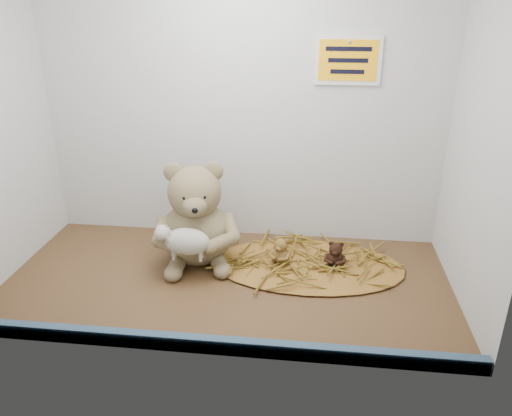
# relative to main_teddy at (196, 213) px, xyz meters

# --- Properties ---
(alcove_shell) EXTENTS (1.20, 0.60, 0.90)m
(alcove_shell) POSITION_rel_main_teddy_xyz_m (0.10, -0.02, 0.30)
(alcove_shell) COLOR #442D17
(alcove_shell) RESTS_ON ground
(front_rail) EXTENTS (1.19, 0.02, 0.04)m
(front_rail) POSITION_rel_main_teddy_xyz_m (0.10, -0.39, -0.13)
(front_rail) COLOR #3E5D76
(front_rail) RESTS_ON shelf_floor
(straw_bed) EXTENTS (0.55, 0.32, 0.01)m
(straw_bed) POSITION_rel_main_teddy_xyz_m (0.32, -0.00, -0.14)
(straw_bed) COLOR brown
(straw_bed) RESTS_ON shelf_floor
(main_teddy) EXTENTS (0.29, 0.30, 0.30)m
(main_teddy) POSITION_rel_main_teddy_xyz_m (0.00, 0.00, 0.00)
(main_teddy) COLOR #897754
(main_teddy) RESTS_ON shelf_floor
(toy_lamb) EXTENTS (0.16, 0.10, 0.10)m
(toy_lamb) POSITION_rel_main_teddy_xyz_m (0.00, -0.11, -0.03)
(toy_lamb) COLOR beige
(toy_lamb) RESTS_ON main_teddy
(mini_teddy_tan) EXTENTS (0.08, 0.09, 0.08)m
(mini_teddy_tan) POSITION_rel_main_teddy_xyz_m (0.24, 0.00, -0.10)
(mini_teddy_tan) COLOR olive
(mini_teddy_tan) RESTS_ON straw_bed
(mini_teddy_brown) EXTENTS (0.07, 0.07, 0.08)m
(mini_teddy_brown) POSITION_rel_main_teddy_xyz_m (0.40, -0.00, -0.10)
(mini_teddy_brown) COLOR black
(mini_teddy_brown) RESTS_ON straw_bed
(wall_sign) EXTENTS (0.16, 0.01, 0.11)m
(wall_sign) POSITION_rel_main_teddy_xyz_m (0.40, 0.19, 0.40)
(wall_sign) COLOR #EC9E0C
(wall_sign) RESTS_ON back_wall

